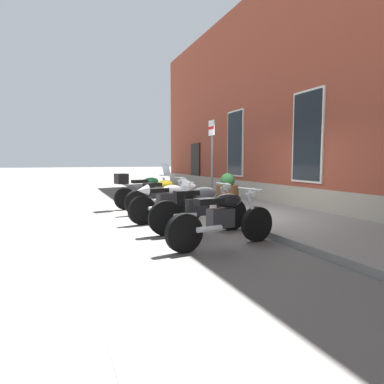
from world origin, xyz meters
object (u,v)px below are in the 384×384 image
motorcycle_green_touring (145,190)px  motorcycle_grey_naked (200,208)px  parking_sign (212,150)px  motorcycle_white_sport (171,199)px  motorcycle_yellow_naked (162,195)px  motorcycle_black_naked (224,218)px  barrel_planter (227,193)px

motorcycle_green_touring → motorcycle_grey_naked: size_ratio=1.02×
motorcycle_green_touring → parking_sign: size_ratio=0.85×
motorcycle_white_sport → parking_sign: parking_sign is taller
motorcycle_yellow_naked → parking_sign: size_ratio=0.85×
motorcycle_green_touring → motorcycle_grey_naked: motorcycle_green_touring is taller
motorcycle_green_touring → motorcycle_yellow_naked: motorcycle_green_touring is taller
motorcycle_white_sport → motorcycle_black_naked: motorcycle_white_sport is taller
barrel_planter → parking_sign: bearing=-160.3°
barrel_planter → motorcycle_green_touring: bearing=-128.6°
motorcycle_grey_naked → parking_sign: size_ratio=0.83×
motorcycle_black_naked → motorcycle_white_sport: bearing=-177.9°
motorcycle_white_sport → motorcycle_black_naked: (2.59, 0.10, -0.07)m
barrel_planter → motorcycle_white_sport: bearing=-64.9°
parking_sign → motorcycle_grey_naked: bearing=-28.4°
motorcycle_white_sport → parking_sign: 2.61m
motorcycle_white_sport → motorcycle_grey_naked: size_ratio=0.95×
motorcycle_green_touring → barrel_planter: 2.57m
motorcycle_white_sport → motorcycle_grey_naked: 1.44m
motorcycle_green_touring → motorcycle_black_naked: motorcycle_green_touring is taller
motorcycle_yellow_naked → barrel_planter: size_ratio=2.21×
motorcycle_green_touring → motorcycle_grey_naked: bearing=2.8°
motorcycle_white_sport → parking_sign: bearing=131.1°
motorcycle_white_sport → barrel_planter: 2.17m
motorcycle_green_touring → motorcycle_yellow_naked: (1.15, 0.22, -0.08)m
motorcycle_grey_naked → parking_sign: 3.58m
motorcycle_green_touring → motorcycle_white_sport: motorcycle_green_touring is taller
motorcycle_yellow_naked → motorcycle_white_sport: bearing=-7.6°
motorcycle_yellow_naked → barrel_planter: barrel_planter is taller
motorcycle_white_sport → parking_sign: size_ratio=0.79×
motorcycle_black_naked → barrel_planter: size_ratio=2.18×
parking_sign → barrel_planter: bearing=19.7°
motorcycle_yellow_naked → barrel_planter: 1.84m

